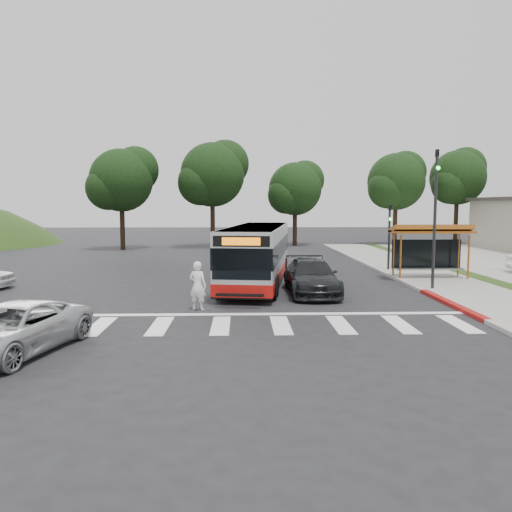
{
  "coord_description": "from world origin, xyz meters",
  "views": [
    {
      "loc": [
        0.69,
        -21.21,
        3.97
      ],
      "look_at": [
        1.38,
        2.06,
        1.6
      ],
      "focal_mm": 35.0,
      "sensor_mm": 36.0,
      "label": 1
    }
  ],
  "objects_px": {
    "dark_sedan": "(311,277)",
    "transit_bus": "(257,255)",
    "silver_suv_south": "(13,329)",
    "pedestrian": "(198,286)"
  },
  "relations": [
    {
      "from": "transit_bus",
      "to": "dark_sedan",
      "type": "bearing_deg",
      "value": -42.81
    },
    {
      "from": "transit_bus",
      "to": "silver_suv_south",
      "type": "height_order",
      "value": "transit_bus"
    },
    {
      "from": "transit_bus",
      "to": "pedestrian",
      "type": "distance_m",
      "value": 6.82
    },
    {
      "from": "dark_sedan",
      "to": "transit_bus",
      "type": "bearing_deg",
      "value": 128.71
    },
    {
      "from": "dark_sedan",
      "to": "silver_suv_south",
      "type": "bearing_deg",
      "value": -136.26
    },
    {
      "from": "silver_suv_south",
      "to": "transit_bus",
      "type": "bearing_deg",
      "value": 73.69
    },
    {
      "from": "transit_bus",
      "to": "silver_suv_south",
      "type": "distance_m",
      "value": 13.71
    },
    {
      "from": "transit_bus",
      "to": "pedestrian",
      "type": "bearing_deg",
      "value": -103.0
    },
    {
      "from": "dark_sedan",
      "to": "silver_suv_south",
      "type": "xyz_separation_m",
      "value": [
        -9.26,
        -8.92,
        -0.1
      ]
    },
    {
      "from": "transit_bus",
      "to": "pedestrian",
      "type": "relative_size",
      "value": 6.04
    }
  ]
}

